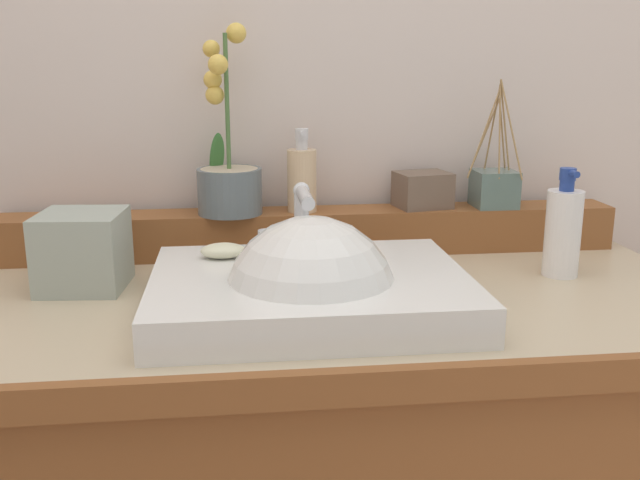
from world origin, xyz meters
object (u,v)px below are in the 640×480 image
(reed_diffuser, at_px, (494,187))
(soap_dispenser, at_px, (302,178))
(potted_plant, at_px, (228,172))
(trinket_box, at_px, (423,190))
(tissue_box, at_px, (83,251))
(sink_basin, at_px, (311,298))
(soap_bar, at_px, (223,251))
(lotion_bottle, at_px, (563,231))

(reed_diffuser, bearing_deg, soap_dispenser, 179.80)
(potted_plant, xyz_separation_m, trinket_box, (0.37, 0.01, -0.04))
(soap_dispenser, relative_size, trinket_box, 1.57)
(tissue_box, bearing_deg, sink_basin, -24.42)
(potted_plant, height_order, reed_diffuser, potted_plant)
(soap_bar, height_order, reed_diffuser, reed_diffuser)
(potted_plant, height_order, trinket_box, potted_plant)
(trinket_box, bearing_deg, reed_diffuser, -15.95)
(soap_dispenser, bearing_deg, sink_basin, -93.17)
(sink_basin, distance_m, reed_diffuser, 0.51)
(sink_basin, relative_size, potted_plant, 1.36)
(reed_diffuser, relative_size, lotion_bottle, 1.30)
(lotion_bottle, bearing_deg, potted_plant, 161.54)
(trinket_box, height_order, lotion_bottle, lotion_bottle)
(potted_plant, distance_m, trinket_box, 0.37)
(sink_basin, xyz_separation_m, soap_dispenser, (0.02, 0.32, 0.12))
(soap_bar, bearing_deg, reed_diffuser, 22.50)
(trinket_box, distance_m, lotion_bottle, 0.28)
(tissue_box, bearing_deg, soap_dispenser, 24.10)
(soap_dispenser, distance_m, tissue_box, 0.41)
(trinket_box, distance_m, tissue_box, 0.63)
(reed_diffuser, bearing_deg, soap_bar, -157.50)
(trinket_box, relative_size, lotion_bottle, 0.53)
(sink_basin, relative_size, soap_bar, 6.56)
(soap_dispenser, height_order, tissue_box, soap_dispenser)
(sink_basin, xyz_separation_m, reed_diffuser, (0.39, 0.32, 0.10))
(soap_dispenser, distance_m, trinket_box, 0.23)
(potted_plant, distance_m, reed_diffuser, 0.51)
(sink_basin, bearing_deg, soap_bar, 139.20)
(soap_bar, bearing_deg, sink_basin, -40.80)
(soap_bar, xyz_separation_m, soap_dispenser, (0.14, 0.21, 0.08))
(soap_bar, xyz_separation_m, tissue_box, (-0.22, 0.05, -0.01))
(soap_bar, height_order, soap_dispenser, soap_dispenser)
(soap_bar, relative_size, trinket_box, 0.71)
(trinket_box, xyz_separation_m, tissue_box, (-0.60, -0.17, -0.05))
(trinket_box, height_order, tissue_box, trinket_box)
(soap_dispenser, bearing_deg, potted_plant, -178.64)
(potted_plant, height_order, tissue_box, potted_plant)
(lotion_bottle, bearing_deg, soap_dispenser, 155.89)
(potted_plant, bearing_deg, lotion_bottle, -18.46)
(sink_basin, height_order, lotion_bottle, lotion_bottle)
(trinket_box, bearing_deg, potted_plant, 170.91)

